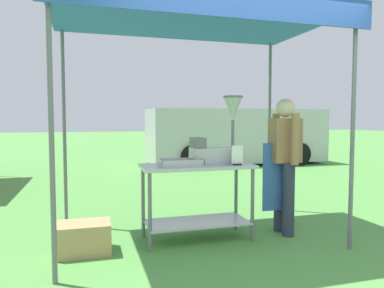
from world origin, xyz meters
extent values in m
plane|color=#519342|center=(0.00, 6.00, 0.00)|extent=(70.00, 70.00, 0.00)
cylinder|color=slate|center=(-1.73, 0.19, 1.25)|extent=(0.04, 0.04, 2.49)
cylinder|color=slate|center=(1.19, 0.19, 1.25)|extent=(0.04, 0.04, 2.49)
cylinder|color=slate|center=(-1.73, 1.97, 1.25)|extent=(0.04, 0.04, 2.49)
cylinder|color=slate|center=(1.19, 1.97, 1.25)|extent=(0.04, 0.04, 2.49)
cube|color=blue|center=(-0.27, 1.08, 2.52)|extent=(3.12, 1.98, 0.05)
cube|color=blue|center=(-0.27, 0.10, 2.38)|extent=(3.12, 0.02, 0.24)
cube|color=#B7B7BC|center=(-0.27, 0.93, 0.84)|extent=(1.25, 0.56, 0.04)
cube|color=#B7B7BC|center=(-0.27, 0.93, 0.20)|extent=(1.15, 0.52, 0.02)
cylinder|color=slate|center=(-0.85, 0.70, 0.41)|extent=(0.04, 0.04, 0.82)
cylinder|color=slate|center=(0.31, 0.70, 0.41)|extent=(0.04, 0.04, 0.82)
cylinder|color=slate|center=(-0.85, 1.16, 0.41)|extent=(0.04, 0.04, 0.82)
cylinder|color=slate|center=(0.31, 1.16, 0.41)|extent=(0.04, 0.04, 0.82)
cube|color=#B7B7BC|center=(-0.47, 0.89, 0.86)|extent=(0.47, 0.27, 0.01)
cube|color=#B7B7BC|center=(-0.47, 0.76, 0.90)|extent=(0.47, 0.01, 0.06)
cube|color=#B7B7BC|center=(-0.47, 1.02, 0.90)|extent=(0.47, 0.01, 0.06)
cube|color=#B7B7BC|center=(-0.70, 0.89, 0.90)|extent=(0.01, 0.27, 0.06)
cube|color=#B7B7BC|center=(-0.24, 0.89, 0.90)|extent=(0.01, 0.27, 0.06)
torus|color=gold|center=(-0.41, 0.84, 0.88)|extent=(0.10, 0.10, 0.03)
torus|color=gold|center=(-0.29, 0.91, 0.88)|extent=(0.09, 0.09, 0.03)
torus|color=gold|center=(-0.53, 0.86, 0.88)|extent=(0.11, 0.11, 0.03)
torus|color=gold|center=(-0.65, 0.90, 0.88)|extent=(0.10, 0.10, 0.03)
torus|color=gold|center=(-0.55, 0.93, 0.88)|extent=(0.10, 0.10, 0.03)
torus|color=gold|center=(-0.43, 0.95, 0.88)|extent=(0.11, 0.11, 0.03)
torus|color=gold|center=(-0.30, 0.83, 0.88)|extent=(0.08, 0.08, 0.03)
cube|color=#B7B7BC|center=(-0.03, 1.01, 0.95)|extent=(0.56, 0.28, 0.18)
cube|color=slate|center=(-0.24, 1.01, 1.10)|extent=(0.14, 0.22, 0.12)
cylinder|color=slate|center=(0.19, 1.01, 1.20)|extent=(0.04, 0.04, 0.32)
cone|color=#B7B7BC|center=(0.19, 1.01, 1.49)|extent=(0.22, 0.22, 0.26)
cylinder|color=slate|center=(0.19, 1.01, 1.63)|extent=(0.23, 0.23, 0.02)
cube|color=black|center=(0.15, 0.76, 0.87)|extent=(0.08, 0.05, 0.02)
cube|color=white|center=(0.15, 0.76, 0.98)|extent=(0.13, 0.02, 0.20)
cylinder|color=#2D3347|center=(0.79, 0.75, 0.43)|extent=(0.14, 0.14, 0.86)
cylinder|color=#2D3347|center=(0.80, 0.95, 0.43)|extent=(0.14, 0.14, 0.86)
cube|color=#9E704C|center=(0.79, 0.85, 1.12)|extent=(0.34, 0.22, 0.52)
cube|color=#335BA3|center=(0.67, 0.86, 0.69)|extent=(0.32, 0.02, 0.80)
cylinder|color=#9E704C|center=(0.79, 0.63, 1.15)|extent=(0.09, 0.09, 0.58)
cylinder|color=#9E704C|center=(0.80, 1.07, 1.15)|extent=(0.09, 0.09, 0.58)
sphere|color=beige|center=(0.79, 0.85, 1.50)|extent=(0.22, 0.22, 0.22)
cube|color=tan|center=(-1.50, 0.85, 0.16)|extent=(0.54, 0.39, 0.31)
cube|color=#BCBCC1|center=(3.02, 7.54, 0.89)|extent=(5.42, 1.93, 1.60)
cube|color=#1E2833|center=(5.13, 7.53, 1.29)|extent=(0.11, 1.62, 0.70)
cylinder|color=black|center=(4.70, 8.46, 0.34)|extent=(0.68, 0.24, 0.68)
cylinder|color=black|center=(4.69, 6.60, 0.34)|extent=(0.68, 0.24, 0.68)
cylinder|color=black|center=(1.35, 8.48, 0.34)|extent=(0.68, 0.24, 0.68)
cylinder|color=black|center=(1.34, 6.62, 0.34)|extent=(0.68, 0.24, 0.68)
camera|label=1|loc=(-1.45, -2.93, 1.36)|focal=33.81mm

